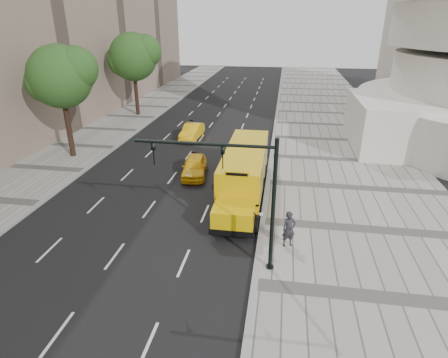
# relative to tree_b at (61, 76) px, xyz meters

# --- Properties ---
(ground) EXTENTS (140.00, 140.00, 0.00)m
(ground) POSITION_rel_tree_b_xyz_m (10.41, -2.97, -6.67)
(ground) COLOR black
(ground) RESTS_ON ground
(sidewalk_museum) EXTENTS (12.00, 140.00, 0.15)m
(sidewalk_museum) POSITION_rel_tree_b_xyz_m (22.41, -2.97, -6.59)
(sidewalk_museum) COLOR #9A9892
(sidewalk_museum) RESTS_ON ground
(sidewalk_far) EXTENTS (6.00, 140.00, 0.15)m
(sidewalk_far) POSITION_rel_tree_b_xyz_m (-0.59, -2.97, -6.59)
(sidewalk_far) COLOR #9A9892
(sidewalk_far) RESTS_ON ground
(curb_museum) EXTENTS (0.30, 140.00, 0.15)m
(curb_museum) POSITION_rel_tree_b_xyz_m (16.41, -2.97, -6.59)
(curb_museum) COLOR gray
(curb_museum) RESTS_ON ground
(curb_far) EXTENTS (0.30, 140.00, 0.15)m
(curb_far) POSITION_rel_tree_b_xyz_m (2.41, -2.97, -6.59)
(curb_far) COLOR gray
(curb_far) RESTS_ON ground
(tree_b) EXTENTS (5.50, 4.89, 9.08)m
(tree_b) POSITION_rel_tree_b_xyz_m (0.00, 0.00, 0.00)
(tree_b) COLOR black
(tree_b) RESTS_ON ground
(tree_c) EXTENTS (6.04, 5.37, 9.45)m
(tree_c) POSITION_rel_tree_b_xyz_m (0.01, 14.91, 0.14)
(tree_c) COLOR black
(tree_c) RESTS_ON ground
(school_bus) EXTENTS (2.96, 11.56, 3.19)m
(school_bus) POSITION_rel_tree_b_xyz_m (14.91, -4.69, -4.90)
(school_bus) COLOR #DAAB05
(school_bus) RESTS_ON ground
(taxi_near) EXTENTS (2.25, 4.38, 1.43)m
(taxi_near) POSITION_rel_tree_b_xyz_m (10.93, -2.29, -5.96)
(taxi_near) COLOR yellow
(taxi_near) RESTS_ON ground
(taxi_far) EXTENTS (1.68, 4.35, 1.41)m
(taxi_far) POSITION_rel_tree_b_xyz_m (8.55, 6.77, -5.96)
(taxi_far) COLOR yellow
(taxi_far) RESTS_ON ground
(pedestrian) EXTENTS (0.82, 0.69, 1.90)m
(pedestrian) POSITION_rel_tree_b_xyz_m (17.82, -10.89, -5.57)
(pedestrian) COLOR #25242A
(pedestrian) RESTS_ON sidewalk_museum
(traffic_signal) EXTENTS (6.18, 0.36, 6.40)m
(traffic_signal) POSITION_rel_tree_b_xyz_m (15.60, -12.88, -2.58)
(traffic_signal) COLOR black
(traffic_signal) RESTS_ON ground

